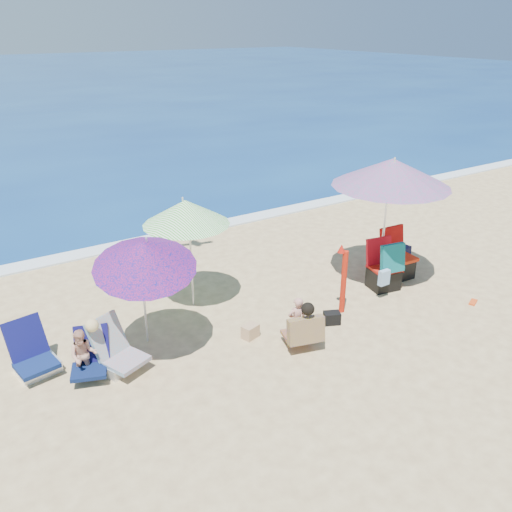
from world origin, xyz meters
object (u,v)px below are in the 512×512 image
umbrella_turquoise (392,172)px  umbrella_blue (144,255)px  furled_umbrella (343,276)px  person_left (85,354)px  chair_navy (34,359)px  person_center (301,325)px  chair_rainbow (117,356)px  camp_chair_right (384,272)px  umbrella_striped (186,212)px  camp_chair_left (396,263)px

umbrella_turquoise → umbrella_blue: 4.60m
furled_umbrella → person_left: bearing=173.6°
chair_navy → person_center: person_center is taller
umbrella_blue → person_left: umbrella_blue is taller
chair_rainbow → person_left: person_left is taller
person_center → camp_chair_right: bearing=16.8°
umbrella_striped → umbrella_blue: 1.61m
chair_rainbow → camp_chair_right: bearing=-2.6°
camp_chair_left → person_center: (-3.00, -0.98, 0.10)m
umbrella_striped → camp_chair_right: 3.75m
umbrella_blue → camp_chair_right: size_ratio=2.07×
camp_chair_left → person_left: bearing=-179.8°
furled_umbrella → umbrella_blue: bearing=171.0°
umbrella_blue → person_center: umbrella_blue is taller
chair_rainbow → camp_chair_left: size_ratio=0.92×
umbrella_striped → person_center: umbrella_striped is taller
camp_chair_left → camp_chair_right: size_ratio=1.00×
chair_navy → person_center: size_ratio=0.98×
chair_rainbow → camp_chair_left: 5.49m
umbrella_striped → chair_navy: umbrella_striped is taller
person_left → person_center: bearing=-18.3°
camp_chair_left → person_left: size_ratio=1.12×
umbrella_striped → umbrella_blue: (-1.15, -1.12, -0.06)m
umbrella_striped → camp_chair_left: umbrella_striped is taller
chair_rainbow → furled_umbrella: bearing=-7.1°
camp_chair_left → furled_umbrella: bearing=-164.9°
umbrella_turquoise → camp_chair_left: size_ratio=2.51×
chair_rainbow → umbrella_turquoise: bearing=0.4°
umbrella_blue → person_left: bearing=-177.6°
chair_rainbow → person_center: 2.67m
umbrella_blue → chair_navy: size_ratio=2.49×
chair_rainbow → chair_navy: bearing=151.8°
furled_umbrella → umbrella_turquoise: bearing=19.4°
person_center → furled_umbrella: bearing=22.2°
umbrella_blue → chair_navy: (-1.54, 0.50, -1.41)m
chair_navy → umbrella_blue: bearing=-17.9°
umbrella_turquoise → camp_chair_left: 1.85m
camp_chair_left → chair_navy: bearing=175.4°
camp_chair_left → umbrella_turquoise: bearing=177.0°
umbrella_turquoise → umbrella_blue: (-4.57, 0.00, -0.49)m
person_center → person_left: 3.06m
umbrella_blue → chair_rainbow: (-0.54, -0.04, -1.41)m
chair_rainbow → camp_chair_right: (4.92, -0.23, 0.15)m
umbrella_blue → chair_navy: umbrella_blue is taller
chair_navy → umbrella_turquoise: bearing=-4.7°
chair_navy → person_left: 0.82m
umbrella_striped → camp_chair_right: (3.22, -1.39, -1.32)m
umbrella_striped → person_center: 2.60m
umbrella_turquoise → umbrella_striped: size_ratio=1.25×
umbrella_blue → person_left: 1.55m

